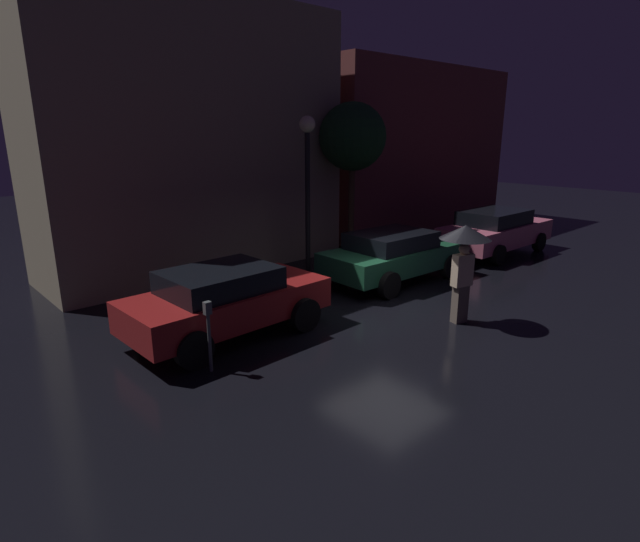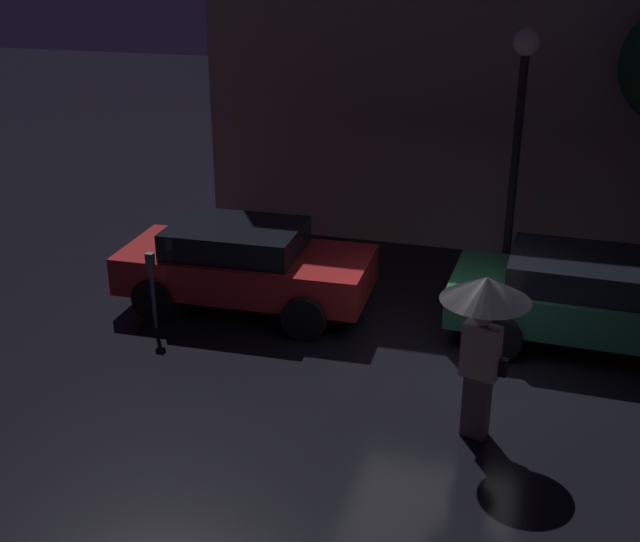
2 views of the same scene
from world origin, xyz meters
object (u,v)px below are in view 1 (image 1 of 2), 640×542
parked_car_pink (495,230)px  parking_meter (209,329)px  parked_car_green (394,254)px  pedestrian_with_umbrella (464,247)px  street_lamp_near (307,165)px  parked_car_red (226,299)px

parked_car_pink → parking_meter: 11.66m
parked_car_pink → parking_meter: bearing=-173.4°
parked_car_green → pedestrian_with_umbrella: pedestrian_with_umbrella is taller
parked_car_green → pedestrian_with_umbrella: bearing=-112.9°
pedestrian_with_umbrella → parked_car_pink: bearing=37.8°
pedestrian_with_umbrella → street_lamp_near: size_ratio=0.48×
parked_car_green → parking_meter: 6.68m
parking_meter → parked_car_pink: bearing=5.7°
parked_car_red → parked_car_pink: size_ratio=0.91×
parked_car_red → parking_meter: (-1.07, -1.16, 0.02)m
street_lamp_near → pedestrian_with_umbrella: bearing=-90.1°
parking_meter → street_lamp_near: (5.16, 3.37, 2.33)m
parked_car_green → parked_car_pink: 5.08m
parked_car_green → pedestrian_with_umbrella: (-1.38, -2.97, 0.93)m
parked_car_pink → parked_car_green: bearing=178.5°
parked_car_red → parked_car_green: 5.46m
pedestrian_with_umbrella → parking_meter: (-5.16, 1.60, -0.89)m
parked_car_red → parking_meter: parked_car_red is taller
parked_car_pink → parking_meter: parked_car_pink is taller
parked_car_red → street_lamp_near: bearing=26.7°
parked_car_red → pedestrian_with_umbrella: 5.01m
parked_car_pink → street_lamp_near: bearing=162.0°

